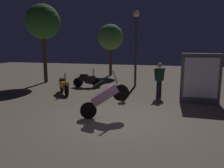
{
  "coord_description": "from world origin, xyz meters",
  "views": [
    {
      "loc": [
        1.63,
        -6.92,
        2.47
      ],
      "look_at": [
        -0.43,
        1.08,
        1.0
      ],
      "focal_mm": 35.78,
      "sensor_mm": 36.0,
      "label": 1
    }
  ],
  "objects_px": {
    "motorcycle_orange_parked_right": "(64,85)",
    "person_rider_beside": "(159,77)",
    "motorcycle_black_parked_left": "(87,80)",
    "streetlamp_near": "(136,38)",
    "kiosk_billboard": "(200,78)",
    "motorcycle_pink_foreground": "(104,97)"
  },
  "relations": [
    {
      "from": "motorcycle_pink_foreground",
      "to": "motorcycle_black_parked_left",
      "type": "distance_m",
      "value": 5.68
    },
    {
      "from": "motorcycle_black_parked_left",
      "to": "person_rider_beside",
      "type": "distance_m",
      "value": 4.45
    },
    {
      "from": "motorcycle_pink_foreground",
      "to": "motorcycle_orange_parked_right",
      "type": "relative_size",
      "value": 1.2
    },
    {
      "from": "motorcycle_black_parked_left",
      "to": "streetlamp_near",
      "type": "bearing_deg",
      "value": 8.12
    },
    {
      "from": "kiosk_billboard",
      "to": "motorcycle_black_parked_left",
      "type": "bearing_deg",
      "value": -17.7
    },
    {
      "from": "motorcycle_pink_foreground",
      "to": "person_rider_beside",
      "type": "bearing_deg",
      "value": 44.54
    },
    {
      "from": "person_rider_beside",
      "to": "streetlamp_near",
      "type": "xyz_separation_m",
      "value": [
        -1.51,
        2.5,
        1.86
      ]
    },
    {
      "from": "motorcycle_black_parked_left",
      "to": "kiosk_billboard",
      "type": "height_order",
      "value": "kiosk_billboard"
    },
    {
      "from": "motorcycle_pink_foreground",
      "to": "streetlamp_near",
      "type": "relative_size",
      "value": 0.37
    },
    {
      "from": "motorcycle_pink_foreground",
      "to": "streetlamp_near",
      "type": "xyz_separation_m",
      "value": [
        0.12,
        6.12,
        2.08
      ]
    },
    {
      "from": "person_rider_beside",
      "to": "kiosk_billboard",
      "type": "xyz_separation_m",
      "value": [
        1.73,
        -0.57,
        0.09
      ]
    },
    {
      "from": "motorcycle_orange_parked_right",
      "to": "kiosk_billboard",
      "type": "relative_size",
      "value": 0.65
    },
    {
      "from": "motorcycle_pink_foreground",
      "to": "streetlamp_near",
      "type": "distance_m",
      "value": 6.46
    },
    {
      "from": "person_rider_beside",
      "to": "motorcycle_black_parked_left",
      "type": "bearing_deg",
      "value": -151.87
    },
    {
      "from": "motorcycle_black_parked_left",
      "to": "motorcycle_orange_parked_right",
      "type": "xyz_separation_m",
      "value": [
        -0.51,
        -1.98,
        0.0
      ]
    },
    {
      "from": "kiosk_billboard",
      "to": "motorcycle_pink_foreground",
      "type": "bearing_deg",
      "value": 43.51
    },
    {
      "from": "motorcycle_pink_foreground",
      "to": "person_rider_beside",
      "type": "distance_m",
      "value": 3.97
    },
    {
      "from": "motorcycle_black_parked_left",
      "to": "streetlamp_near",
      "type": "relative_size",
      "value": 0.38
    },
    {
      "from": "motorcycle_black_parked_left",
      "to": "motorcycle_orange_parked_right",
      "type": "bearing_deg",
      "value": -117.71
    },
    {
      "from": "streetlamp_near",
      "to": "motorcycle_black_parked_left",
      "type": "bearing_deg",
      "value": -158.68
    },
    {
      "from": "motorcycle_black_parked_left",
      "to": "streetlamp_near",
      "type": "distance_m",
      "value": 3.71
    },
    {
      "from": "motorcycle_orange_parked_right",
      "to": "person_rider_beside",
      "type": "distance_m",
      "value": 4.74
    }
  ]
}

